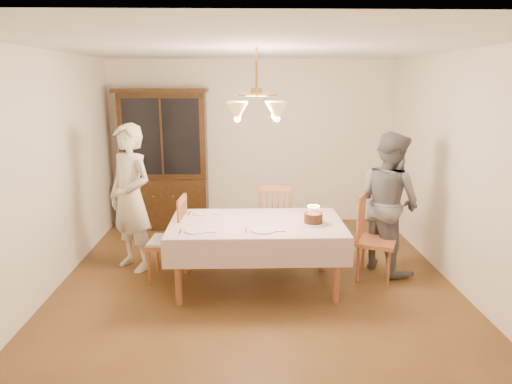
{
  "coord_description": "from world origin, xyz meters",
  "views": [
    {
      "loc": [
        -0.13,
        -4.79,
        2.27
      ],
      "look_at": [
        0.0,
        0.2,
        1.05
      ],
      "focal_mm": 32.0,
      "sensor_mm": 36.0,
      "label": 1
    }
  ],
  "objects_px": {
    "dining_table": "(256,229)",
    "china_hutch": "(165,162)",
    "birthday_cake": "(313,219)",
    "chair_far_side": "(275,225)",
    "elderly_woman": "(131,198)"
  },
  "relations": [
    {
      "from": "dining_table",
      "to": "china_hutch",
      "type": "xyz_separation_m",
      "value": [
        -1.37,
        2.25,
        0.36
      ]
    },
    {
      "from": "birthday_cake",
      "to": "china_hutch",
      "type": "bearing_deg",
      "value": 130.31
    },
    {
      "from": "chair_far_side",
      "to": "birthday_cake",
      "type": "bearing_deg",
      "value": -70.33
    },
    {
      "from": "birthday_cake",
      "to": "elderly_woman",
      "type": "bearing_deg",
      "value": 163.06
    },
    {
      "from": "china_hutch",
      "to": "dining_table",
      "type": "bearing_deg",
      "value": -58.77
    },
    {
      "from": "chair_far_side",
      "to": "elderly_woman",
      "type": "xyz_separation_m",
      "value": [
        -1.77,
        -0.31,
        0.45
      ]
    },
    {
      "from": "dining_table",
      "to": "birthday_cake",
      "type": "distance_m",
      "value": 0.63
    },
    {
      "from": "china_hutch",
      "to": "chair_far_side",
      "type": "distance_m",
      "value": 2.22
    },
    {
      "from": "birthday_cake",
      "to": "chair_far_side",
      "type": "bearing_deg",
      "value": 109.67
    },
    {
      "from": "elderly_woman",
      "to": "chair_far_side",
      "type": "bearing_deg",
      "value": 48.33
    },
    {
      "from": "elderly_woman",
      "to": "birthday_cake",
      "type": "distance_m",
      "value": 2.21
    },
    {
      "from": "chair_far_side",
      "to": "elderly_woman",
      "type": "bearing_deg",
      "value": -170.03
    },
    {
      "from": "china_hutch",
      "to": "birthday_cake",
      "type": "bearing_deg",
      "value": -49.69
    },
    {
      "from": "dining_table",
      "to": "elderly_woman",
      "type": "distance_m",
      "value": 1.62
    },
    {
      "from": "dining_table",
      "to": "chair_far_side",
      "type": "distance_m",
      "value": 0.95
    }
  ]
}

